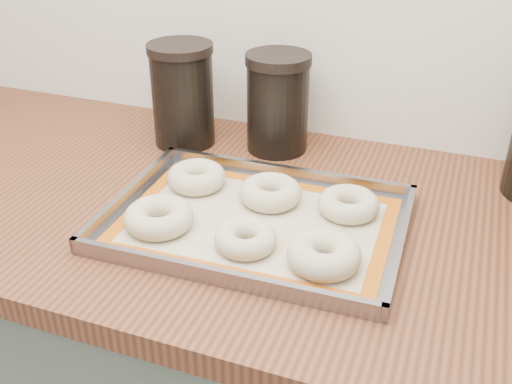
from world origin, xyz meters
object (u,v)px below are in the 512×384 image
at_px(bagel_back_mid, 270,192).
at_px(canister_left, 183,94).
at_px(bagel_front_left, 159,217).
at_px(bagel_front_right, 324,254).
at_px(bagel_back_left, 197,177).
at_px(baking_tray, 256,221).
at_px(canister_mid, 278,103).
at_px(bagel_front_mid, 246,239).
at_px(bagel_back_right, 348,204).

bearing_deg(bagel_back_mid, canister_left, 144.43).
relative_size(bagel_front_left, canister_left, 0.53).
relative_size(bagel_front_right, bagel_back_mid, 1.02).
xyz_separation_m(bagel_front_left, bagel_back_left, (-0.00, 0.14, 0.00)).
bearing_deg(bagel_back_mid, bagel_front_right, -47.78).
distance_m(baking_tray, bagel_back_mid, 0.07).
bearing_deg(bagel_front_right, canister_mid, 118.19).
xyz_separation_m(baking_tray, bagel_front_mid, (0.01, -0.07, 0.01)).
bearing_deg(bagel_back_right, baking_tray, -148.69).
xyz_separation_m(canister_left, canister_mid, (0.18, 0.04, -0.01)).
relative_size(bagel_front_mid, canister_left, 0.46).
xyz_separation_m(bagel_front_right, bagel_back_mid, (-0.13, 0.14, -0.00)).
relative_size(bagel_front_left, bagel_front_right, 1.02).
relative_size(bagel_front_right, canister_mid, 0.55).
bearing_deg(bagel_back_left, bagel_front_mid, -44.30).
height_order(bagel_back_mid, canister_left, canister_left).
relative_size(bagel_front_right, canister_left, 0.52).
bearing_deg(canister_mid, bagel_back_mid, -74.09).
height_order(bagel_back_mid, bagel_back_right, bagel_back_mid).
bearing_deg(bagel_front_left, canister_mid, 77.63).
height_order(bagel_front_right, bagel_back_left, bagel_front_right).
bearing_deg(canister_left, bagel_front_mid, -50.93).
bearing_deg(bagel_back_left, canister_left, 122.21).
distance_m(bagel_front_mid, bagel_back_left, 0.21).
distance_m(bagel_front_mid, bagel_front_right, 0.12).
xyz_separation_m(bagel_front_mid, bagel_back_right, (0.12, 0.15, 0.00)).
bearing_deg(bagel_back_mid, bagel_front_left, -135.34).
xyz_separation_m(bagel_front_left, bagel_back_right, (0.27, 0.14, -0.00)).
distance_m(baking_tray, bagel_back_left, 0.16).
distance_m(bagel_back_mid, canister_mid, 0.23).
height_order(baking_tray, bagel_back_left, bagel_back_left).
xyz_separation_m(bagel_front_left, bagel_back_mid, (0.14, 0.13, -0.00)).
distance_m(bagel_front_left, bagel_back_right, 0.30).
bearing_deg(bagel_front_right, canister_left, 139.67).
relative_size(baking_tray, bagel_front_left, 4.35).
distance_m(bagel_front_left, bagel_back_mid, 0.19).
bearing_deg(bagel_front_mid, bagel_front_right, -1.65).
distance_m(bagel_back_right, canister_mid, 0.29).
bearing_deg(canister_mid, canister_left, -168.96).
xyz_separation_m(bagel_back_mid, canister_left, (-0.24, 0.17, 0.08)).
bearing_deg(bagel_front_left, bagel_back_right, 28.54).
bearing_deg(bagel_back_right, bagel_front_left, -151.46).
bearing_deg(canister_left, baking_tray, -44.86).
relative_size(bagel_front_left, bagel_front_mid, 1.17).
bearing_deg(bagel_front_left, bagel_front_mid, -1.88).
relative_size(bagel_front_mid, bagel_back_mid, 0.89).
relative_size(bagel_front_mid, bagel_back_left, 0.92).
bearing_deg(bagel_front_right, bagel_back_mid, 132.22).
distance_m(baking_tray, bagel_front_mid, 0.07).
xyz_separation_m(baking_tray, canister_mid, (-0.06, 0.28, 0.09)).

